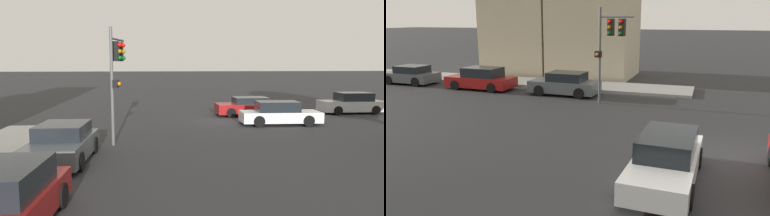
# 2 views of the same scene
# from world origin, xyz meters

# --- Properties ---
(ground_plane) EXTENTS (300.00, 300.00, 0.00)m
(ground_plane) POSITION_xyz_m (0.00, 0.00, 0.00)
(ground_plane) COLOR #28282B
(traffic_signal) EXTENTS (0.61, 2.16, 5.29)m
(traffic_signal) POSITION_xyz_m (6.50, 6.37, 3.68)
(traffic_signal) COLOR #515456
(traffic_signal) RESTS_ON ground_plane
(crossing_car_0) EXTENTS (4.61, 2.09, 1.54)m
(crossing_car_0) POSITION_xyz_m (-9.83, -2.36, 0.72)
(crossing_car_0) COLOR #B7B7BC
(crossing_car_0) RESTS_ON ground_plane
(crossing_car_1) EXTENTS (4.81, 2.01, 1.42)m
(crossing_car_1) POSITION_xyz_m (-2.71, 2.19, 0.67)
(crossing_car_1) COLOR silver
(crossing_car_1) RESTS_ON ground_plane
(crossing_car_2) EXTENTS (4.52, 2.09, 1.31)m
(crossing_car_2) POSITION_xyz_m (-1.86, -1.91, 0.64)
(crossing_car_2) COLOR maroon
(crossing_car_2) RESTS_ON ground_plane
(parked_car_0) EXTENTS (2.16, 4.35, 1.44)m
(parked_car_0) POSITION_xyz_m (8.26, 9.65, 0.69)
(parked_car_0) COLOR #4C5156
(parked_car_0) RESTS_ON ground_plane
(parked_car_1) EXTENTS (2.15, 4.71, 1.49)m
(parked_car_1) POSITION_xyz_m (8.17, 15.71, 0.70)
(parked_car_1) COLOR maroon
(parked_car_1) RESTS_ON ground_plane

